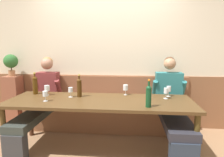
% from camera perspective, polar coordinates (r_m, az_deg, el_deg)
% --- Properties ---
extents(ground_plane, '(6.80, 6.80, 0.02)m').
position_cam_1_polar(ground_plane, '(3.01, -3.73, -20.61)').
color(ground_plane, '#8E6848').
rests_on(ground_plane, ground).
extents(room_wall_back, '(6.80, 0.08, 2.80)m').
position_cam_1_polar(room_wall_back, '(3.68, -1.25, 7.96)').
color(room_wall_back, beige).
rests_on(room_wall_back, ground).
extents(wood_wainscot_panel, '(6.80, 0.03, 0.95)m').
position_cam_1_polar(wood_wainscot_panel, '(3.77, -1.29, -6.26)').
color(wood_wainscot_panel, brown).
rests_on(wood_wainscot_panel, ground).
extents(wall_bench, '(2.88, 0.42, 0.94)m').
position_cam_1_polar(wall_bench, '(3.63, -1.68, -10.11)').
color(wall_bench, brown).
rests_on(wall_bench, ground).
extents(dining_table, '(2.58, 0.84, 0.74)m').
position_cam_1_polar(dining_table, '(2.83, -3.52, -7.50)').
color(dining_table, '#4A331A').
rests_on(dining_table, ground).
extents(person_center_right_seat, '(0.47, 1.30, 1.30)m').
position_cam_1_polar(person_center_right_seat, '(3.46, -19.92, -5.61)').
color(person_center_right_seat, '#303235').
rests_on(person_center_right_seat, ground).
extents(person_center_left_seat, '(0.54, 1.30, 1.31)m').
position_cam_1_polar(person_center_left_seat, '(3.19, 16.89, -6.98)').
color(person_center_left_seat, '#273141').
rests_on(person_center_left_seat, ground).
extents(wine_bottle_green_tall, '(0.07, 0.07, 0.34)m').
position_cam_1_polar(wine_bottle_green_tall, '(2.99, -9.31, -2.39)').
color(wine_bottle_green_tall, '#3F260D').
rests_on(wine_bottle_green_tall, dining_table).
extents(wine_bottle_amber_mid, '(0.07, 0.07, 0.35)m').
position_cam_1_polar(wine_bottle_amber_mid, '(2.50, 10.41, -4.76)').
color(wine_bottle_amber_mid, '#123F21').
rests_on(wine_bottle_amber_mid, dining_table).
extents(wine_bottle_clear_water, '(0.07, 0.07, 0.34)m').
position_cam_1_polar(wine_bottle_clear_water, '(3.34, -21.09, -1.61)').
color(wine_bottle_clear_water, '#472C0B').
rests_on(wine_bottle_clear_water, dining_table).
extents(wine_glass_by_bottle, '(0.07, 0.07, 0.16)m').
position_cam_1_polar(wine_glass_by_bottle, '(3.09, 15.88, -2.92)').
color(wine_glass_by_bottle, silver).
rests_on(wine_glass_by_bottle, dining_table).
extents(wine_glass_center_rear, '(0.06, 0.06, 0.14)m').
position_cam_1_polar(wine_glass_center_rear, '(2.87, -18.54, -4.31)').
color(wine_glass_center_rear, silver).
rests_on(wine_glass_center_rear, dining_table).
extents(wine_glass_left_end, '(0.07, 0.07, 0.14)m').
position_cam_1_polar(wine_glass_left_end, '(3.00, -11.73, -3.33)').
color(wine_glass_left_end, silver).
rests_on(wine_glass_left_end, dining_table).
extents(wine_glass_right_end, '(0.07, 0.07, 0.16)m').
position_cam_1_polar(wine_glass_right_end, '(3.07, 3.88, -2.73)').
color(wine_glass_right_end, silver).
rests_on(wine_glass_right_end, dining_table).
extents(wine_glass_near_bucket, '(0.08, 0.08, 0.15)m').
position_cam_1_polar(wine_glass_near_bucket, '(3.21, -18.05, -2.73)').
color(wine_glass_near_bucket, silver).
rests_on(wine_glass_near_bucket, dining_table).
extents(wine_glass_center_front, '(0.06, 0.06, 0.16)m').
position_cam_1_polar(wine_glass_center_front, '(2.95, 15.17, -3.49)').
color(wine_glass_center_front, silver).
rests_on(wine_glass_center_front, dining_table).
extents(corner_pedestal, '(0.28, 0.28, 0.94)m').
position_cam_1_polar(corner_pedestal, '(4.18, -26.16, -5.73)').
color(corner_pedestal, brown).
rests_on(corner_pedestal, ground).
extents(potted_plant, '(0.25, 0.25, 0.40)m').
position_cam_1_polar(potted_plant, '(4.07, -26.90, 4.19)').
color(potted_plant, '#A87049').
rests_on(potted_plant, corner_pedestal).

